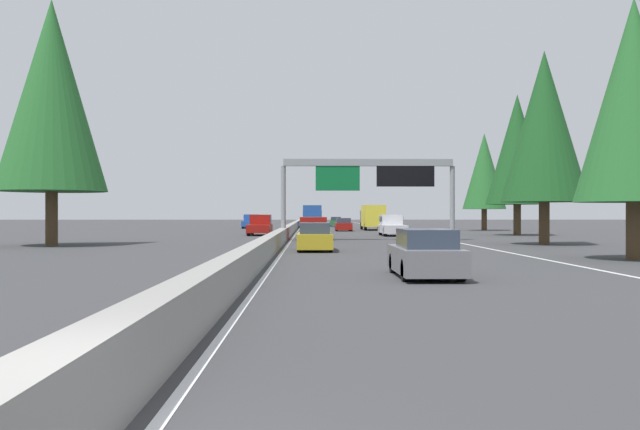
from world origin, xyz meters
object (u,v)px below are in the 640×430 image
object	(u,v)px
sign_gantry_overhead	(371,176)
bus_distant_b	(312,215)
conifer_right_mid	(517,150)
oncoming_far	(260,225)
sedan_distant_a	(425,255)
pickup_mid_center	(392,225)
oncoming_near	(251,221)
conifer_right_foreground	(634,100)
sedan_far_left	(315,238)
box_truck_far_right	(372,217)
minivan_mid_right	(313,227)
conifer_right_near	(544,127)
sedan_near_center	(336,222)
conifer_left_near	(52,96)
conifer_right_far	(484,171)
sedan_mid_left	(343,225)

from	to	relation	value
sign_gantry_overhead	bus_distant_b	distance (m)	47.26
conifer_right_mid	oncoming_far	bearing A→B (deg)	88.02
sedan_distant_a	pickup_mid_center	distance (m)	39.11
oncoming_near	conifer_right_foreground	xyz separation A→B (m)	(-62.39, -21.56, 5.79)
sedan_far_left	box_truck_far_right	distance (m)	45.65
oncoming_near	oncoming_far	xyz separation A→B (m)	(-29.33, -3.42, 0.00)
minivan_mid_right	conifer_right_near	size ratio (longest dim) A/B	0.41
sedan_near_center	conifer_left_near	distance (m)	66.70
pickup_mid_center	oncoming_near	distance (m)	34.54
conifer_right_foreground	conifer_right_mid	xyz separation A→B (m)	(32.26, -5.09, 1.03)
oncoming_far	bus_distant_b	bearing A→B (deg)	172.06
sedan_far_left	conifer_right_near	world-z (taller)	conifer_right_near
sign_gantry_overhead	conifer_right_mid	size ratio (longest dim) A/B	1.00
oncoming_near	oncoming_far	size ratio (longest dim) A/B	1.00
sedan_far_left	conifer_right_far	xyz separation A→B (m)	(42.96, -20.10, 6.23)
conifer_right_foreground	conifer_left_near	bearing A→B (deg)	66.09
oncoming_near	conifer_right_mid	xyz separation A→B (m)	(-30.13, -26.65, 6.82)
oncoming_near	oncoming_far	distance (m)	29.52
sedan_distant_a	box_truck_far_right	distance (m)	59.83
bus_distant_b	oncoming_far	xyz separation A→B (m)	(-34.68, 4.83, -0.80)
sedan_far_left	conifer_left_near	world-z (taller)	conifer_left_near
conifer_left_near	sign_gantry_overhead	bearing A→B (deg)	-68.89
pickup_mid_center	sedan_far_left	bearing A→B (deg)	163.90
box_truck_far_right	oncoming_near	size ratio (longest dim) A/B	1.52
sedan_near_center	conifer_left_near	bearing A→B (deg)	162.69
sedan_near_center	minivan_mid_right	bearing A→B (deg)	176.00
sign_gantry_overhead	sedan_distant_a	size ratio (longest dim) A/B	2.88
pickup_mid_center	conifer_right_near	size ratio (longest dim) A/B	0.46
oncoming_far	conifer_right_far	xyz separation A→B (m)	(16.98, -24.88, 5.99)
pickup_mid_center	conifer_right_foreground	bearing A→B (deg)	-168.57
sedan_distant_a	sedan_near_center	size ratio (longest dim) A/B	1.00
box_truck_far_right	sedan_distant_a	bearing A→B (deg)	176.22
oncoming_near	conifer_right_far	bearing A→B (deg)	66.43
conifer_right_foreground	conifer_right_near	size ratio (longest dim) A/B	0.90
conifer_right_foreground	conifer_left_near	size ratio (longest dim) A/B	0.74
oncoming_far	oncoming_near	bearing A→B (deg)	-173.35
bus_distant_b	oncoming_far	size ratio (longest dim) A/B	2.05
conifer_right_far	conifer_left_near	world-z (taller)	conifer_left_near
sedan_far_left	bus_distant_b	world-z (taller)	bus_distant_b
sedan_near_center	conifer_right_foreground	bearing A→B (deg)	-172.80
sedan_near_center	conifer_right_mid	xyz separation A→B (m)	(-43.90, -14.71, 7.05)
sign_gantry_overhead	minivan_mid_right	bearing A→B (deg)	66.34
conifer_right_foreground	conifer_left_near	distance (m)	32.15
box_truck_far_right	sedan_mid_left	size ratio (longest dim) A/B	1.93
pickup_mid_center	oncoming_near	xyz separation A→B (m)	(31.01, 15.22, 0.00)
conifer_right_foreground	conifer_right_mid	size ratio (longest dim) A/B	0.87
sedan_far_left	sedan_distant_a	bearing A→B (deg)	-167.39
sedan_mid_left	conifer_right_foreground	size ratio (longest dim) A/B	0.40
oncoming_near	pickup_mid_center	bearing A→B (deg)	26.14
sedan_near_center	sedan_mid_left	distance (m)	28.54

